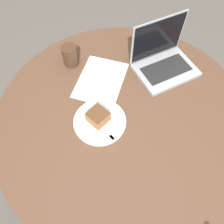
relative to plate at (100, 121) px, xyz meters
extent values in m
plane|color=#4C4742|center=(-0.12, 0.05, -0.76)|extent=(12.00, 12.00, 0.00)
cylinder|color=#4C3323|center=(-0.12, 0.05, -0.75)|extent=(0.42, 0.42, 0.02)
cylinder|color=#4C3323|center=(-0.12, 0.05, -0.39)|extent=(0.13, 0.13, 0.70)
cylinder|color=#4C3323|center=(-0.12, 0.05, -0.02)|extent=(1.22, 1.22, 0.03)
cube|color=white|center=(-0.20, -0.15, 0.00)|extent=(0.35, 0.31, 0.00)
cylinder|color=silver|center=(0.00, 0.00, 0.00)|extent=(0.24, 0.24, 0.01)
cube|color=brown|center=(0.00, -0.01, 0.03)|extent=(0.09, 0.09, 0.05)
cube|color=#4D311C|center=(0.00, -0.01, 0.06)|extent=(0.09, 0.09, 0.00)
cube|color=silver|center=(0.02, 0.02, 0.01)|extent=(0.05, 0.17, 0.00)
cube|color=silver|center=(0.03, 0.10, 0.01)|extent=(0.03, 0.03, 0.00)
cylinder|color=#3D2619|center=(-0.20, -0.35, 0.05)|extent=(0.08, 0.08, 0.11)
cylinder|color=silver|center=(-0.15, -0.15, 0.05)|extent=(0.07, 0.07, 0.11)
cube|color=gray|center=(-0.45, 0.09, 0.00)|extent=(0.37, 0.34, 0.02)
cube|color=black|center=(-0.45, 0.09, 0.01)|extent=(0.28, 0.23, 0.00)
cube|color=gray|center=(-0.50, -0.02, 0.13)|extent=(0.27, 0.14, 0.23)
cube|color=black|center=(-0.50, -0.01, 0.13)|extent=(0.26, 0.13, 0.21)
camera|label=1|loc=(0.35, 0.33, 0.88)|focal=35.00mm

